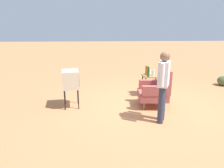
% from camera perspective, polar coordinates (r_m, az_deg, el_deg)
% --- Properties ---
extents(ground_plane, '(60.00, 60.00, 0.00)m').
position_cam_1_polar(ground_plane, '(5.86, 10.76, -6.04)').
color(ground_plane, '#C17A4C').
extents(armchair, '(0.83, 0.83, 1.06)m').
position_cam_1_polar(armchair, '(5.71, 12.42, -1.43)').
color(armchair, '#937047').
rests_on(armchair, ground).
extents(side_table, '(0.56, 0.56, 0.66)m').
position_cam_1_polar(side_table, '(6.64, 10.94, 1.58)').
color(side_table, black).
rests_on(side_table, ground).
extents(tv_on_stand, '(0.65, 0.52, 1.03)m').
position_cam_1_polar(tv_on_stand, '(5.59, -11.60, 1.27)').
color(tv_on_stand, black).
rests_on(tv_on_stand, ground).
extents(person_standing, '(0.52, 0.36, 1.64)m').
position_cam_1_polar(person_standing, '(4.68, 14.24, 0.33)').
color(person_standing, '#2D3347').
rests_on(person_standing, ground).
extents(bottle_wine_green, '(0.07, 0.07, 0.32)m').
position_cam_1_polar(bottle_wine_green, '(6.36, 10.23, 3.42)').
color(bottle_wine_green, '#1E5623').
rests_on(bottle_wine_green, side_table).
extents(bottle_short_clear, '(0.06, 0.06, 0.20)m').
position_cam_1_polar(bottle_short_clear, '(6.60, 11.61, 3.25)').
color(bottle_short_clear, silver).
rests_on(bottle_short_clear, side_table).
extents(bottle_tall_amber, '(0.07, 0.07, 0.30)m').
position_cam_1_polar(bottle_tall_amber, '(6.60, 9.67, 3.78)').
color(bottle_tall_amber, brown).
rests_on(bottle_tall_amber, side_table).
extents(flower_vase, '(0.14, 0.10, 0.27)m').
position_cam_1_polar(flower_vase, '(6.73, 10.48, 3.96)').
color(flower_vase, silver).
rests_on(flower_vase, side_table).
extents(shrub_mid, '(0.48, 0.48, 0.37)m').
position_cam_1_polar(shrub_mid, '(8.85, 29.02, 0.80)').
color(shrub_mid, '#475B33').
rests_on(shrub_mid, ground).
extents(shrub_lone, '(0.42, 0.42, 0.32)m').
position_cam_1_polar(shrub_lone, '(11.07, 14.69, 4.70)').
color(shrub_lone, '#475B33').
rests_on(shrub_lone, ground).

